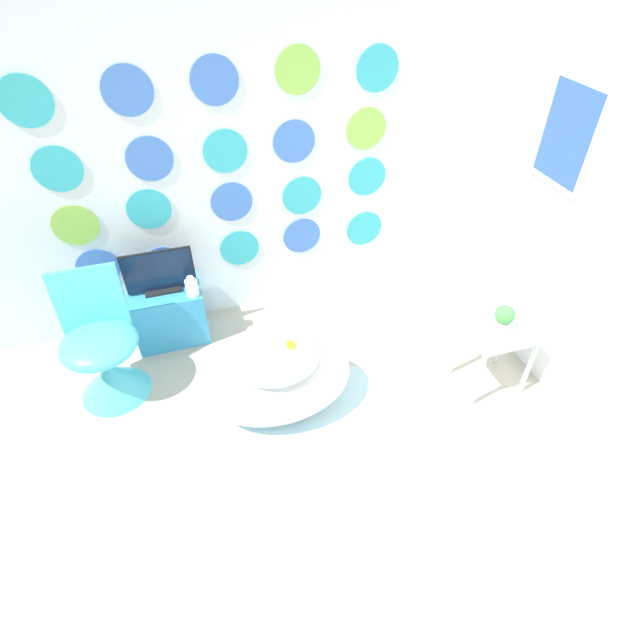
% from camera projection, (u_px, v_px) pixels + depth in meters
% --- Properties ---
extents(ground_plane, '(12.00, 12.00, 0.00)m').
position_uv_depth(ground_plane, '(326.00, 570.00, 2.49)').
color(ground_plane, '#BCB29E').
extents(wall_back_dotted, '(4.59, 0.05, 2.60)m').
position_uv_depth(wall_back_dotted, '(223.00, 149.00, 3.24)').
color(wall_back_dotted, white).
rests_on(wall_back_dotted, ground_plane).
extents(wall_right, '(0.06, 3.20, 2.60)m').
position_uv_depth(wall_right, '(571.00, 184.00, 2.84)').
color(wall_right, white).
rests_on(wall_right, ground_plane).
extents(rug, '(1.34, 0.65, 0.01)m').
position_uv_depth(rug, '(281.00, 422.00, 3.17)').
color(rug, silver).
rests_on(rug, ground_plane).
extents(bathtub, '(0.95, 0.66, 0.45)m').
position_uv_depth(bathtub, '(277.00, 378.00, 3.16)').
color(bathtub, white).
rests_on(bathtub, ground_plane).
extents(rubber_duck, '(0.06, 0.06, 0.07)m').
position_uv_depth(rubber_duck, '(291.00, 344.00, 3.02)').
color(rubber_duck, yellow).
rests_on(rubber_duck, bathtub).
extents(chair, '(0.48, 0.48, 0.87)m').
position_uv_depth(chair, '(106.00, 360.00, 3.20)').
color(chair, '#4CC6DB').
rests_on(chair, ground_plane).
extents(tv_cabinet, '(0.50, 0.35, 0.43)m').
position_uv_depth(tv_cabinet, '(170.00, 314.00, 3.66)').
color(tv_cabinet, '#389ED6').
rests_on(tv_cabinet, ground_plane).
extents(tv, '(0.47, 0.12, 0.32)m').
position_uv_depth(tv, '(160.00, 274.00, 3.43)').
color(tv, black).
rests_on(tv, tv_cabinet).
extents(vase, '(0.09, 0.09, 0.15)m').
position_uv_depth(vase, '(192.00, 287.00, 3.44)').
color(vase, white).
rests_on(vase, tv_cabinet).
extents(side_table, '(0.42, 0.35, 0.48)m').
position_uv_depth(side_table, '(497.00, 341.00, 3.19)').
color(side_table, silver).
rests_on(side_table, ground_plane).
extents(potted_plant_left, '(0.12, 0.12, 0.18)m').
position_uv_depth(potted_plant_left, '(504.00, 317.00, 3.06)').
color(potted_plant_left, white).
rests_on(potted_plant_left, side_table).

